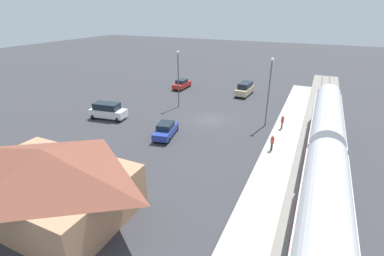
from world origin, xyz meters
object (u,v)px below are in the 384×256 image
at_px(pedestrian_waiting_far, 272,142).
at_px(light_pole_lot_center, 178,73).
at_px(station_building, 47,179).
at_px(suv_tan, 245,89).
at_px(passenger_train, 324,162).
at_px(pedestrian_on_platform, 282,121).
at_px(suv_white, 108,111).
at_px(light_pole_near_platform, 269,85).
at_px(sedan_blue, 166,130).
at_px(sedan_red, 182,84).

distance_m(pedestrian_waiting_far, light_pole_lot_center, 18.47).
xyz_separation_m(station_building, suv_tan, (-5.20, -35.42, -1.53)).
xyz_separation_m(passenger_train, pedestrian_waiting_far, (4.76, -5.23, -1.58)).
height_order(pedestrian_on_platform, suv_white, suv_white).
bearing_deg(suv_tan, pedestrian_on_platform, 121.82).
bearing_deg(light_pole_lot_center, light_pole_near_platform, 171.85).
bearing_deg(sedan_blue, pedestrian_waiting_far, -174.49).
bearing_deg(light_pole_near_platform, sedan_red, -32.95).
height_order(pedestrian_waiting_far, light_pole_lot_center, light_pole_lot_center).
bearing_deg(pedestrian_waiting_far, sedan_blue, 5.51).
bearing_deg(passenger_train, pedestrian_waiting_far, -47.72).
relative_size(suv_tan, light_pole_lot_center, 0.59).
bearing_deg(pedestrian_waiting_far, pedestrian_on_platform, -91.09).
xyz_separation_m(sedan_blue, light_pole_lot_center, (3.57, -10.24, 4.37)).
xyz_separation_m(suv_tan, sedan_red, (11.87, 0.75, -0.27)).
bearing_deg(sedan_blue, passenger_train, 166.35).
bearing_deg(pedestrian_on_platform, sedan_blue, 31.66).
relative_size(pedestrian_waiting_far, light_pole_lot_center, 0.20).
bearing_deg(pedestrian_on_platform, light_pole_near_platform, -20.78).
bearing_deg(pedestrian_on_platform, suv_white, 14.33).
height_order(passenger_train, sedan_blue, passenger_train).
distance_m(sedan_blue, light_pole_lot_center, 11.69).
bearing_deg(passenger_train, station_building, 30.74).
xyz_separation_m(suv_white, light_pole_lot_center, (-6.52, -8.44, 4.10)).
xyz_separation_m(station_building, light_pole_near_platform, (-11.20, -23.09, 2.69)).
relative_size(suv_white, sedan_red, 1.13).
bearing_deg(sedan_red, light_pole_near_platform, 147.05).
xyz_separation_m(sedan_blue, sedan_red, (7.89, -19.89, 0.00)).
relative_size(suv_white, suv_tan, 1.03).
bearing_deg(suv_white, sedan_red, -96.93).
relative_size(station_building, sedan_red, 2.74).
relative_size(pedestrian_on_platform, pedestrian_waiting_far, 1.00).
height_order(station_building, suv_tan, station_building).
xyz_separation_m(passenger_train, sedan_blue, (16.78, -4.07, -1.98)).
bearing_deg(sedan_red, pedestrian_on_platform, 148.23).
distance_m(pedestrian_waiting_far, light_pole_near_platform, 8.48).
bearing_deg(sedan_red, light_pole_lot_center, 114.16).
xyz_separation_m(sedan_red, light_pole_lot_center, (-4.33, 9.65, 4.37)).
relative_size(sedan_red, light_pole_lot_center, 0.54).
relative_size(pedestrian_waiting_far, light_pole_near_platform, 0.20).
bearing_deg(station_building, suv_white, -61.86).
relative_size(pedestrian_on_platform, suv_tan, 0.34).
height_order(suv_tan, sedan_blue, suv_tan).
bearing_deg(pedestrian_waiting_far, light_pole_near_platform, -74.07).
height_order(station_building, pedestrian_waiting_far, station_building).
height_order(suv_white, light_pole_near_platform, light_pole_near_platform).
distance_m(passenger_train, light_pole_lot_center, 24.99).
bearing_deg(station_building, suv_tan, -98.35).
xyz_separation_m(suv_white, sedan_blue, (-10.09, 1.81, -0.27)).
bearing_deg(passenger_train, sedan_red, -44.17).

